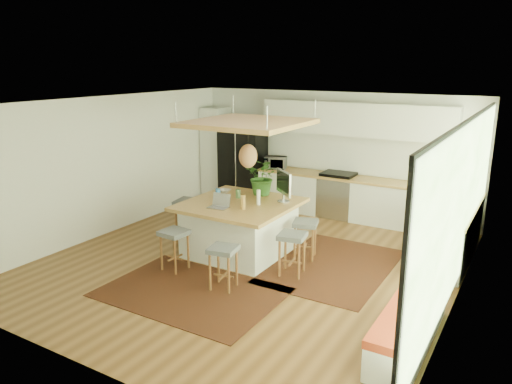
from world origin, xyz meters
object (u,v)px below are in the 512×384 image
Objects in this scene: island at (240,228)px; island_plant at (263,181)px; stool_right_front at (292,254)px; microwave at (275,161)px; laptop at (218,201)px; fridge at (244,164)px; stool_right_back at (305,239)px; monitor at (284,187)px; stool_near_left at (175,249)px; stool_near_right at (223,267)px; stool_left_side at (189,222)px.

island_plant reaches higher than island.
microwave is (-2.06, 3.23, 0.74)m from stool_right_front.
laptop reaches higher than stool_right_front.
stool_right_back is (2.84, -2.56, -0.57)m from fridge.
island is 1.29m from stool_right_front.
monitor is (2.36, -2.46, 0.26)m from fridge.
fridge is at bearing 120.75° from island.
stool_near_left is at bearing -113.17° from island.
fridge is at bearing 106.57° from stool_near_left.
stool_right_front is 1.39× the size of microwave.
laptop reaches higher than stool_near_right.
microwave reaches higher than stool_near_left.
stool_right_front is 1.01× the size of island_plant.
stool_right_front is 2.48m from stool_left_side.
microwave is at bearing 106.27° from island.
stool_right_front is 1.14× the size of monitor.
stool_right_front is at bearing -10.73° from stool_left_side.
island_plant reaches higher than stool_near_left.
island is (1.73, -2.90, -0.46)m from fridge.
monitor reaches higher than stool_right_front.
fridge reaches higher than stool_right_front.
stool_right_front is at bearing -1.11° from laptop.
stool_right_front is at bearing -42.78° from island_plant.
laptop is 0.58× the size of monitor.
stool_left_side is 2.05m from monitor.
stool_right_front is at bearing -51.93° from fridge.
stool_near_left is (-0.51, -1.19, -0.11)m from island.
stool_right_front is at bearing -17.47° from island.
island is 3.03m from microwave.
stool_near_left is at bearing -84.45° from monitor.
monitor is 0.88× the size of island_plant.
stool_left_side is at bearing 118.83° from stool_near_left.
stool_left_side reaches higher than stool_near_left.
stool_near_left is 1.35× the size of microwave.
stool_right_back is at bearing 28.36° from laptop.
stool_near_right is 1.79m from stool_right_back.
stool_left_side reaches higher than stool_near_right.
island_plant is at bearing -161.82° from monitor.
fridge is 3.41m from island.
stool_left_side is at bearing 176.47° from island.
stool_near_left is at bearing -136.73° from stool_right_back.
island_plant is (0.09, 0.66, 0.74)m from island.
fridge is 3.36× the size of monitor.
microwave is at bearing 122.50° from stool_right_front.
laptop is 1.20m from monitor.
fridge is at bearing 174.34° from monitor.
monitor is at bearing 11.33° from stool_left_side.
stool_right_front is at bearing -13.78° from monitor.
stool_right_back is (-0.11, 0.73, 0.00)m from stool_right_front.
monitor reaches higher than stool_right_back.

